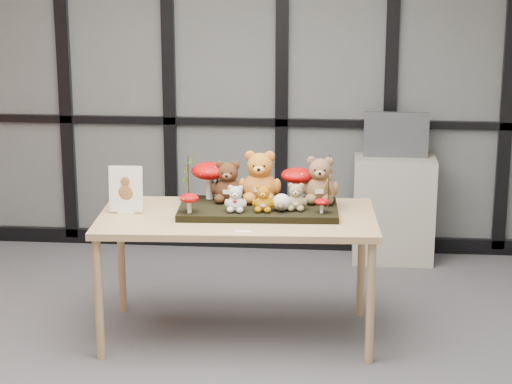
# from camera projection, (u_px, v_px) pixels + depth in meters

# --- Properties ---
(floor) EXTENTS (5.00, 5.00, 0.00)m
(floor) POSITION_uv_depth(u_px,v_px,m) (174.00, 380.00, 5.29)
(floor) COLOR #59595F
(floor) RESTS_ON ground
(room_shell) EXTENTS (5.00, 5.00, 5.00)m
(room_shell) POSITION_uv_depth(u_px,v_px,m) (167.00, 87.00, 4.86)
(room_shell) COLOR #B6B4AC
(room_shell) RESTS_ON floor
(glass_partition) EXTENTS (4.90, 0.06, 2.78)m
(glass_partition) POSITION_uv_depth(u_px,v_px,m) (225.00, 76.00, 7.31)
(glass_partition) COLOR #2D383F
(glass_partition) RESTS_ON floor
(display_table) EXTENTS (1.74, 0.94, 0.80)m
(display_table) POSITION_uv_depth(u_px,v_px,m) (237.00, 225.00, 5.71)
(display_table) COLOR tan
(display_table) RESTS_ON floor
(diorama_tray) EXTENTS (1.00, 0.54, 0.04)m
(diorama_tray) POSITION_uv_depth(u_px,v_px,m) (258.00, 209.00, 5.75)
(diorama_tray) COLOR black
(diorama_tray) RESTS_ON display_table
(bear_pooh_yellow) EXTENTS (0.29, 0.26, 0.36)m
(bear_pooh_yellow) POSITION_uv_depth(u_px,v_px,m) (260.00, 174.00, 5.81)
(bear_pooh_yellow) COLOR #C26A1F
(bear_pooh_yellow) RESTS_ON diorama_tray
(bear_brown_medium) EXTENTS (0.23, 0.21, 0.29)m
(bear_brown_medium) POSITION_uv_depth(u_px,v_px,m) (228.00, 179.00, 5.82)
(bear_brown_medium) COLOR #402311
(bear_brown_medium) RESTS_ON diorama_tray
(bear_tan_back) EXTENTS (0.26, 0.23, 0.32)m
(bear_tan_back) POSITION_uv_depth(u_px,v_px,m) (320.00, 177.00, 5.80)
(bear_tan_back) COLOR brown
(bear_tan_back) RESTS_ON diorama_tray
(bear_small_yellow) EXTENTS (0.14, 0.13, 0.18)m
(bear_small_yellow) POSITION_uv_depth(u_px,v_px,m) (263.00, 197.00, 5.61)
(bear_small_yellow) COLOR #A86508
(bear_small_yellow) RESTS_ON diorama_tray
(bear_white_bow) EXTENTS (0.14, 0.13, 0.18)m
(bear_white_bow) POSITION_uv_depth(u_px,v_px,m) (236.00, 197.00, 5.61)
(bear_white_bow) COLOR silver
(bear_white_bow) RESTS_ON diorama_tray
(bear_beige_small) EXTENTS (0.15, 0.14, 0.18)m
(bear_beige_small) POSITION_uv_depth(u_px,v_px,m) (296.00, 195.00, 5.64)
(bear_beige_small) COLOR #907E53
(bear_beige_small) RESTS_ON diorama_tray
(plush_cream_hedgehog) EXTENTS (0.09, 0.08, 0.11)m
(plush_cream_hedgehog) POSITION_uv_depth(u_px,v_px,m) (282.00, 201.00, 5.63)
(plush_cream_hedgehog) COLOR beige
(plush_cream_hedgehog) RESTS_ON diorama_tray
(mushroom_back_left) EXTENTS (0.23, 0.23, 0.26)m
(mushroom_back_left) POSITION_uv_depth(u_px,v_px,m) (210.00, 179.00, 5.88)
(mushroom_back_left) COLOR #900504
(mushroom_back_left) RESTS_ON diorama_tray
(mushroom_back_right) EXTENTS (0.21, 0.21, 0.23)m
(mushroom_back_right) POSITION_uv_depth(u_px,v_px,m) (297.00, 182.00, 5.85)
(mushroom_back_right) COLOR #900504
(mushroom_back_right) RESTS_ON diorama_tray
(mushroom_front_left) EXTENTS (0.12, 0.12, 0.13)m
(mushroom_front_left) POSITION_uv_depth(u_px,v_px,m) (189.00, 202.00, 5.58)
(mushroom_front_left) COLOR #900504
(mushroom_front_left) RESTS_ON diorama_tray
(mushroom_front_right) EXTENTS (0.09, 0.09, 0.10)m
(mushroom_front_right) POSITION_uv_depth(u_px,v_px,m) (322.00, 205.00, 5.58)
(mushroom_front_right) COLOR #900504
(mushroom_front_right) RESTS_ON diorama_tray
(sprig_green_far_left) EXTENTS (0.05, 0.05, 0.29)m
(sprig_green_far_left) POSITION_uv_depth(u_px,v_px,m) (188.00, 178.00, 5.85)
(sprig_green_far_left) COLOR #19340B
(sprig_green_far_left) RESTS_ON diorama_tray
(sprig_green_mid_left) EXTENTS (0.05, 0.05, 0.22)m
(sprig_green_mid_left) POSITION_uv_depth(u_px,v_px,m) (217.00, 181.00, 5.90)
(sprig_green_mid_left) COLOR #19340B
(sprig_green_mid_left) RESTS_ON diorama_tray
(sprig_dry_far_right) EXTENTS (0.05, 0.05, 0.31)m
(sprig_dry_far_right) POSITION_uv_depth(u_px,v_px,m) (329.00, 179.00, 5.79)
(sprig_dry_far_right) COLOR brown
(sprig_dry_far_right) RESTS_ON diorama_tray
(sprig_dry_mid_right) EXTENTS (0.05, 0.05, 0.21)m
(sprig_dry_mid_right) POSITION_uv_depth(u_px,v_px,m) (328.00, 191.00, 5.68)
(sprig_dry_mid_right) COLOR brown
(sprig_dry_mid_right) RESTS_ON diorama_tray
(sprig_green_centre) EXTENTS (0.05, 0.05, 0.20)m
(sprig_green_centre) POSITION_uv_depth(u_px,v_px,m) (252.00, 183.00, 5.91)
(sprig_green_centre) COLOR #19340B
(sprig_green_centre) RESTS_ON diorama_tray
(sign_holder) EXTENTS (0.21, 0.06, 0.30)m
(sign_holder) POSITION_uv_depth(u_px,v_px,m) (126.00, 192.00, 5.71)
(sign_holder) COLOR silver
(sign_holder) RESTS_ON display_table
(label_card) EXTENTS (0.10, 0.03, 0.00)m
(label_card) POSITION_uv_depth(u_px,v_px,m) (243.00, 231.00, 5.37)
(label_card) COLOR white
(label_card) RESTS_ON display_table
(cabinet) EXTENTS (0.62, 0.36, 0.83)m
(cabinet) POSITION_uv_depth(u_px,v_px,m) (393.00, 209.00, 7.23)
(cabinet) COLOR #A49E92
(cabinet) RESTS_ON floor
(monitor) EXTENTS (0.49, 0.05, 0.35)m
(monitor) POSITION_uv_depth(u_px,v_px,m) (396.00, 135.00, 7.10)
(monitor) COLOR #4B4D52
(monitor) RESTS_ON cabinet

